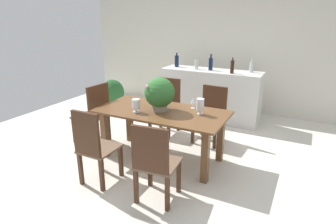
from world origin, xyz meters
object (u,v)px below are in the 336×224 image
chair_near_left (94,145)px  chair_far_left (167,103)px  chair_far_right (212,111)px  wine_bottle_amber (232,67)px  chair_near_right (154,161)px  crystal_vase_left (136,105)px  potted_plant_floor (113,93)px  chair_head_end (95,111)px  wine_glass (193,101)px  wine_bottle_tall (252,67)px  crystal_vase_center_near (200,105)px  wine_bottle_clear (211,64)px  kitchen_counter (210,95)px  wine_bottle_dark (196,64)px  wine_bottle_green (177,61)px  dining_table (162,119)px  flower_centerpiece (160,93)px

chair_near_left → chair_far_left: bearing=-90.1°
chair_far_right → wine_bottle_amber: bearing=88.4°
chair_near_right → crystal_vase_left: chair_near_right is taller
crystal_vase_left → potted_plant_floor: bearing=135.3°
chair_head_end → wine_glass: chair_head_end is taller
wine_bottle_tall → crystal_vase_left: bearing=-114.9°
crystal_vase_center_near → wine_bottle_clear: bearing=105.0°
kitchen_counter → wine_bottle_dark: wine_bottle_dark is taller
wine_bottle_green → potted_plant_floor: 1.59m
chair_near_left → chair_near_right: bearing=-179.9°
kitchen_counter → chair_head_end: bearing=-123.1°
wine_bottle_dark → wine_bottle_tall: size_ratio=0.97×
chair_near_left → wine_bottle_green: size_ratio=3.44×
wine_bottle_dark → wine_bottle_amber: bearing=-8.6°
chair_far_left → wine_bottle_tall: 1.73m
chair_far_left → crystal_vase_center_near: 1.33m
dining_table → chair_far_left: (-0.41, 0.97, -0.08)m
chair_far_left → wine_bottle_tall: wine_bottle_tall is taller
flower_centerpiece → wine_bottle_clear: (0.07, 1.93, 0.13)m
crystal_vase_left → wine_bottle_green: size_ratio=0.65×
chair_far_right → crystal_vase_center_near: size_ratio=4.13×
chair_near_right → wine_bottle_dark: 3.02m
crystal_vase_center_near → wine_bottle_green: wine_bottle_green is taller
crystal_vase_left → wine_glass: bearing=39.3°
crystal_vase_left → crystal_vase_center_near: bearing=21.2°
kitchen_counter → potted_plant_floor: (-2.10, -0.43, -0.12)m
kitchen_counter → wine_bottle_amber: bearing=-17.7°
chair_far_left → chair_head_end: bearing=-129.8°
chair_head_end → kitchen_counter: bearing=152.3°
wine_glass → wine_bottle_dark: (-0.60, 1.62, 0.24)m
chair_near_right → wine_bottle_green: size_ratio=3.33×
chair_near_left → flower_centerpiece: 1.14m
kitchen_counter → chair_near_left: bearing=-99.2°
chair_near_left → crystal_vase_left: 0.83m
wine_bottle_green → crystal_vase_center_near: bearing=-56.7°
wine_bottle_green → wine_bottle_dark: wine_bottle_green is taller
wine_glass → wine_bottle_amber: size_ratio=0.53×
chair_head_end → crystal_vase_center_near: bearing=98.9°
kitchen_counter → wine_bottle_clear: wine_bottle_clear is taller
wine_bottle_amber → wine_bottle_clear: size_ratio=0.94×
crystal_vase_left → kitchen_counter: bearing=81.0°
dining_table → kitchen_counter: 1.95m
flower_centerpiece → wine_bottle_green: (-0.68, 1.99, 0.12)m
chair_head_end → wine_bottle_dark: size_ratio=4.02×
chair_near_right → wine_bottle_clear: bearing=-88.2°
potted_plant_floor → kitchen_counter: bearing=11.5°
crystal_vase_left → chair_far_left: bearing=96.3°
chair_near_right → wine_glass: 1.31m
potted_plant_floor → wine_bottle_green: bearing=19.3°
chair_far_left → crystal_vase_left: 1.24m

